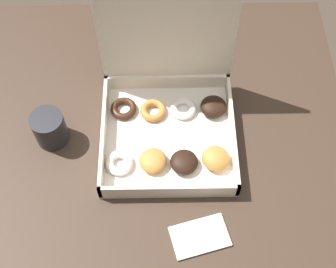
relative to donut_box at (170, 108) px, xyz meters
name	(u,v)px	position (x,y,z in m)	size (l,w,h in m)	color
ground_plane	(154,248)	(-0.06, -0.07, -0.84)	(8.00, 8.00, 0.00)	#42382D
dining_table	(147,171)	(-0.06, -0.07, -0.18)	(0.96, 0.92, 0.78)	#38281E
donut_box	(170,108)	(0.00, 0.00, 0.00)	(0.30, 0.30, 0.33)	silver
coffee_mug	(49,128)	(-0.27, -0.03, -0.02)	(0.07, 0.07, 0.08)	#232328
paper_napkin	(200,236)	(0.06, -0.28, -0.06)	(0.13, 0.10, 0.01)	white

